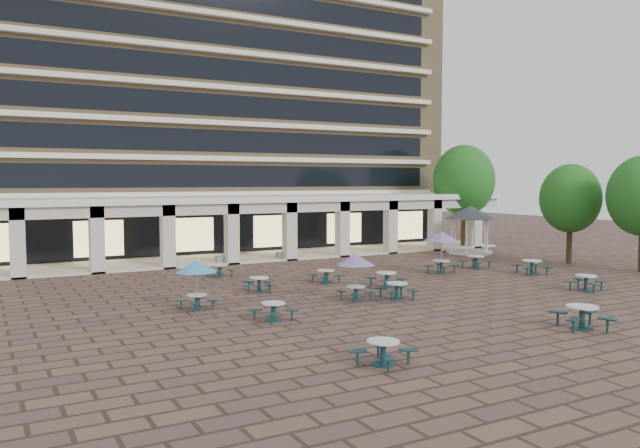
# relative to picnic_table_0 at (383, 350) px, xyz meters

# --- Properties ---
(ground) EXTENTS (120.00, 120.00, 0.00)m
(ground) POSITION_rel_picnic_table_0_xyz_m (6.20, 11.00, -0.44)
(ground) COLOR brown
(ground) RESTS_ON ground
(apartment_building) EXTENTS (40.00, 15.50, 25.20)m
(apartment_building) POSITION_rel_picnic_table_0_xyz_m (6.20, 36.47, 12.16)
(apartment_building) COLOR #A2855B
(apartment_building) RESTS_ON ground
(retail_arcade) EXTENTS (42.00, 6.60, 4.40)m
(retail_arcade) POSITION_rel_picnic_table_0_xyz_m (6.20, 25.80, 2.56)
(retail_arcade) COLOR white
(retail_arcade) RESTS_ON ground
(picnic_table_0) EXTENTS (2.02, 2.02, 0.74)m
(picnic_table_0) POSITION_rel_picnic_table_0_xyz_m (0.00, 0.00, 0.00)
(picnic_table_0) COLOR #14363C
(picnic_table_0) RESTS_ON ground
(picnic_table_1) EXTENTS (1.82, 1.82, 0.76)m
(picnic_table_1) POSITION_rel_picnic_table_0_xyz_m (6.47, 8.28, 0.01)
(picnic_table_1) COLOR #14363C
(picnic_table_1) RESTS_ON ground
(picnic_table_2) EXTENTS (2.38, 2.38, 0.86)m
(picnic_table_2) POSITION_rel_picnic_table_0_xyz_m (9.01, 0.19, 0.07)
(picnic_table_2) COLOR #14363C
(picnic_table_2) RESTS_ON ground
(picnic_table_3) EXTENTS (2.08, 2.08, 0.77)m
(picnic_table_3) POSITION_rel_picnic_table_0_xyz_m (16.02, 5.53, 0.02)
(picnic_table_3) COLOR #14363C
(picnic_table_3) RESTS_ON ground
(picnic_table_4) EXTENTS (1.80, 1.80, 2.08)m
(picnic_table_4) POSITION_rel_picnic_table_0_xyz_m (-2.39, 10.44, 1.32)
(picnic_table_4) COLOR #14363C
(picnic_table_4) RESTS_ON ground
(picnic_table_5) EXTENTS (1.86, 1.86, 0.71)m
(picnic_table_5) POSITION_rel_picnic_table_0_xyz_m (-0.42, 6.96, -0.02)
(picnic_table_5) COLOR #14363C
(picnic_table_5) RESTS_ON ground
(picnic_table_6) EXTENTS (1.82, 1.82, 2.10)m
(picnic_table_6) POSITION_rel_picnic_table_0_xyz_m (4.65, 8.97, 1.34)
(picnic_table_6) COLOR #14363C
(picnic_table_6) RESTS_ON ground
(picnic_table_7) EXTENTS (2.23, 2.23, 0.84)m
(picnic_table_7) POSITION_rel_picnic_table_0_xyz_m (17.85, 10.68, 0.06)
(picnic_table_7) COLOR #14363C
(picnic_table_7) RESTS_ON ground
(picnic_table_8) EXTENTS (1.93, 1.93, 0.71)m
(picnic_table_8) POSITION_rel_picnic_table_0_xyz_m (1.63, 13.13, -0.02)
(picnic_table_8) COLOR #14363C
(picnic_table_8) RESTS_ON ground
(picnic_table_9) EXTENTS (1.82, 1.82, 0.68)m
(picnic_table_9) POSITION_rel_picnic_table_0_xyz_m (1.54, 18.66, -0.04)
(picnic_table_9) COLOR #14363C
(picnic_table_9) RESTS_ON ground
(picnic_table_10) EXTENTS (1.83, 1.83, 0.77)m
(picnic_table_10) POSITION_rel_picnic_table_0_xyz_m (7.85, 11.12, 0.02)
(picnic_table_10) COLOR #14363C
(picnic_table_10) RESTS_ON ground
(picnic_table_11) EXTENTS (2.14, 2.14, 2.47)m
(picnic_table_11) POSITION_rel_picnic_table_0_xyz_m (13.51, 13.59, 1.66)
(picnic_table_11) COLOR #14363C
(picnic_table_11) RESTS_ON ground
(picnic_table_12) EXTENTS (1.70, 1.70, 0.70)m
(picnic_table_12) POSITION_rel_picnic_table_0_xyz_m (5.81, 13.84, -0.03)
(picnic_table_12) COLOR #14363C
(picnic_table_12) RESTS_ON ground
(picnic_table_13) EXTENTS (2.04, 2.04, 0.79)m
(picnic_table_13) POSITION_rel_picnic_table_0_xyz_m (16.75, 14.18, 0.03)
(picnic_table_13) COLOR #14363C
(picnic_table_13) RESTS_ON ground
(gazebo) EXTENTS (3.82, 3.82, 3.55)m
(gazebo) POSITION_rel_picnic_table_0_xyz_m (22.05, 20.59, 2.23)
(gazebo) COLOR beige
(gazebo) RESTS_ON ground
(tree_east_a) EXTENTS (3.95, 3.95, 6.58)m
(tree_east_a) POSITION_rel_picnic_table_0_xyz_m (23.89, 13.05, 3.85)
(tree_east_a) COLOR #45331B
(tree_east_a) RESTS_ON ground
(tree_east_c) EXTENTS (5.04, 5.04, 8.40)m
(tree_east_c) POSITION_rel_picnic_table_0_xyz_m (24.55, 24.14, 5.04)
(tree_east_c) COLOR #45331B
(tree_east_c) RESTS_ON ground
(planter_left) EXTENTS (1.50, 0.81, 1.29)m
(planter_left) POSITION_rel_picnic_table_0_xyz_m (3.95, 23.90, 0.09)
(planter_left) COLOR gray
(planter_left) RESTS_ON ground
(planter_right) EXTENTS (1.50, 0.65, 1.31)m
(planter_right) POSITION_rel_picnic_table_0_xyz_m (8.35, 23.90, 0.10)
(planter_right) COLOR gray
(planter_right) RESTS_ON ground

